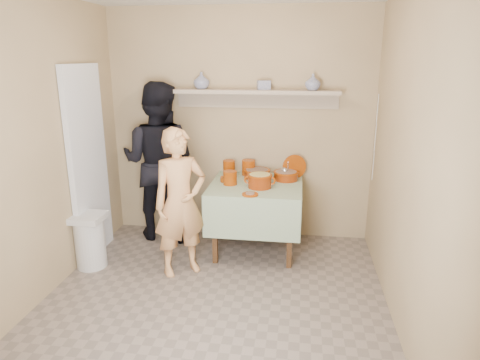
% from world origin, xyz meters
% --- Properties ---
extents(ground, '(3.50, 3.50, 0.00)m').
position_xyz_m(ground, '(0.00, 0.00, 0.00)').
color(ground, '#74655B').
rests_on(ground, ground).
extents(tile_panel, '(0.06, 0.70, 2.00)m').
position_xyz_m(tile_panel, '(-1.46, 0.95, 1.00)').
color(tile_panel, silver).
rests_on(tile_panel, ground).
extents(plate_stack_a, '(0.13, 0.13, 0.18)m').
position_xyz_m(plate_stack_a, '(-0.09, 1.55, 0.85)').
color(plate_stack_a, '#7C2901').
rests_on(plate_stack_a, serving_table).
extents(plate_stack_b, '(0.15, 0.15, 0.18)m').
position_xyz_m(plate_stack_b, '(0.13, 1.60, 0.85)').
color(plate_stack_b, '#7C2901').
rests_on(plate_stack_b, serving_table).
extents(bowl_stack, '(0.15, 0.15, 0.15)m').
position_xyz_m(bowl_stack, '(-0.02, 1.21, 0.83)').
color(bowl_stack, '#7C2901').
rests_on(bowl_stack, serving_table).
extents(empty_bowl, '(0.17, 0.17, 0.05)m').
position_xyz_m(empty_bowl, '(-0.06, 1.32, 0.79)').
color(empty_bowl, '#7C2901').
rests_on(empty_bowl, serving_table).
extents(propped_lid, '(0.27, 0.14, 0.27)m').
position_xyz_m(propped_lid, '(0.64, 1.59, 0.88)').
color(propped_lid, '#7C2901').
rests_on(propped_lid, serving_table).
extents(vase_right, '(0.21, 0.21, 0.17)m').
position_xyz_m(vase_right, '(0.80, 1.61, 1.81)').
color(vase_right, navy).
rests_on(vase_right, wall_shelf).
extents(vase_left, '(0.24, 0.24, 0.18)m').
position_xyz_m(vase_left, '(-0.40, 1.64, 1.81)').
color(vase_left, navy).
rests_on(vase_left, wall_shelf).
extents(ceramic_box, '(0.16, 0.13, 0.10)m').
position_xyz_m(ceramic_box, '(0.28, 1.64, 1.77)').
color(ceramic_box, navy).
rests_on(ceramic_box, wall_shelf).
extents(person_cook, '(0.63, 0.59, 1.44)m').
position_xyz_m(person_cook, '(-0.42, 0.67, 0.72)').
color(person_cook, tan).
rests_on(person_cook, ground).
extents(person_helper, '(0.92, 0.74, 1.81)m').
position_xyz_m(person_helper, '(-0.90, 1.52, 0.90)').
color(person_helper, black).
rests_on(person_helper, ground).
extents(room_shell, '(3.04, 3.54, 2.62)m').
position_xyz_m(room_shell, '(0.00, 0.00, 1.61)').
color(room_shell, tan).
rests_on(room_shell, ground).
extents(serving_table, '(0.97, 0.97, 0.76)m').
position_xyz_m(serving_table, '(0.25, 1.28, 0.64)').
color(serving_table, '#4C2D16').
rests_on(serving_table, ground).
extents(cazuela_meat_a, '(0.30, 0.30, 0.10)m').
position_xyz_m(cazuela_meat_a, '(0.23, 1.51, 0.82)').
color(cazuela_meat_a, '#67210B').
rests_on(cazuela_meat_a, serving_table).
extents(cazuela_meat_b, '(0.28, 0.28, 0.10)m').
position_xyz_m(cazuela_meat_b, '(0.56, 1.46, 0.82)').
color(cazuela_meat_b, '#67210B').
rests_on(cazuela_meat_b, serving_table).
extents(ladle, '(0.08, 0.26, 0.19)m').
position_xyz_m(ladle, '(0.54, 1.46, 0.87)').
color(ladle, silver).
rests_on(ladle, cazuela_meat_b).
extents(cazuela_rice, '(0.33, 0.25, 0.14)m').
position_xyz_m(cazuela_rice, '(0.30, 1.15, 0.85)').
color(cazuela_rice, '#67210B').
rests_on(cazuela_rice, serving_table).
extents(front_plate, '(0.16, 0.16, 0.03)m').
position_xyz_m(front_plate, '(0.23, 0.88, 0.77)').
color(front_plate, '#7C2901').
rests_on(front_plate, serving_table).
extents(wall_shelf, '(1.80, 0.25, 0.21)m').
position_xyz_m(wall_shelf, '(0.20, 1.65, 1.67)').
color(wall_shelf, tan).
rests_on(wall_shelf, room_shell).
extents(trash_bin, '(0.32, 0.32, 0.56)m').
position_xyz_m(trash_bin, '(-1.36, 0.65, 0.28)').
color(trash_bin, silver).
rests_on(trash_bin, ground).
extents(electrical_cord, '(0.01, 0.05, 0.90)m').
position_xyz_m(electrical_cord, '(1.47, 1.48, 1.25)').
color(electrical_cord, silver).
rests_on(electrical_cord, wall_shelf).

